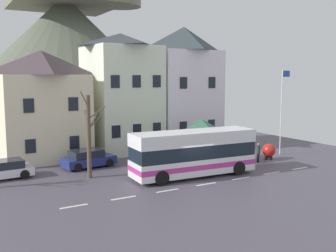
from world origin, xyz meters
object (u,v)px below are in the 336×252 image
bus_shelter (201,126)px  parked_car_01 (3,170)px  townhouse_00 (43,105)px  flagpole (282,106)px  pedestrian_01 (258,152)px  public_bench (179,153)px  parked_car_02 (88,159)px  harbour_buoy (269,151)px  hilltop_castle (67,59)px  pedestrian_00 (247,151)px  transit_bus (194,154)px  parked_car_00 (225,143)px  parked_car_03 (182,148)px  bare_tree_01 (89,135)px  townhouse_01 (121,93)px  townhouse_02 (184,87)px

bus_shelter → parked_car_01: bus_shelter is taller
townhouse_00 → flagpole: (19.34, -8.92, -0.23)m
parked_car_01 → pedestrian_01: (19.28, -5.02, 0.26)m
public_bench → parked_car_01: bearing=179.2°
flagpole → bus_shelter: bearing=171.4°
parked_car_02 → harbour_buoy: bearing=-26.9°
hilltop_castle → pedestrian_00: (7.37, -27.43, -8.60)m
harbour_buoy → bus_shelter: bearing=156.1°
transit_bus → harbour_buoy: bearing=12.7°
harbour_buoy → hilltop_castle: bearing=109.0°
parked_car_00 → parked_car_01: 20.35m
bus_shelter → parked_car_00: bus_shelter is taller
parked_car_00 → parked_car_03: bearing=-1.6°
transit_bus → parked_car_00: bearing=42.9°
parked_car_02 → public_bench: bearing=-11.7°
parked_car_00 → townhouse_00: bearing=-19.7°
bus_shelter → bare_tree_01: size_ratio=0.58×
townhouse_01 → hilltop_castle: (-0.33, 17.32, 3.89)m
townhouse_00 → public_bench: size_ratio=5.87×
townhouse_02 → bus_shelter: (-2.81, -7.15, -3.07)m
parked_car_01 → bare_tree_01: bearing=149.6°
transit_bus → harbour_buoy: (8.75, 1.42, -0.89)m
townhouse_00 → pedestrian_01: 18.80m
hilltop_castle → parked_car_00: bearing=-68.0°
transit_bus → harbour_buoy: size_ratio=6.73×
townhouse_01 → pedestrian_00: size_ratio=6.76×
parked_car_02 → public_bench: 8.14m
hilltop_castle → parked_car_00: (9.07, -22.41, -8.82)m
pedestrian_01 → bare_tree_01: bare_tree_01 is taller
pedestrian_00 → townhouse_00: bearing=146.1°
parked_car_02 → harbour_buoy: 15.33m
parked_car_03 → public_bench: 1.09m
hilltop_castle → pedestrian_00: bearing=-75.0°
parked_car_00 → pedestrian_01: bearing=76.1°
townhouse_00 → transit_bus: 14.33m
bus_shelter → public_bench: size_ratio=2.27×
townhouse_00 → parked_car_02: bearing=-66.1°
townhouse_01 → transit_bus: (0.47, -11.89, -3.94)m
hilltop_castle → bare_tree_01: hilltop_castle is taller
parked_car_02 → bare_tree_01: (-0.93, -3.18, 2.39)m
pedestrian_01 → parked_car_01: bearing=165.4°
public_bench → flagpole: (8.99, -3.29, 3.98)m
townhouse_02 → bare_tree_01: (-12.72, -7.67, -2.98)m
pedestrian_00 → flagpole: bearing=9.9°
hilltop_castle → transit_bus: size_ratio=3.87×
townhouse_02 → harbour_buoy: (2.67, -9.57, -5.29)m
parked_car_00 → pedestrian_00: pedestrian_00 is taller
transit_bus → pedestrian_01: bearing=12.0°
parked_car_03 → pedestrian_00: 5.93m
parked_car_03 → pedestrian_00: bearing=-54.3°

